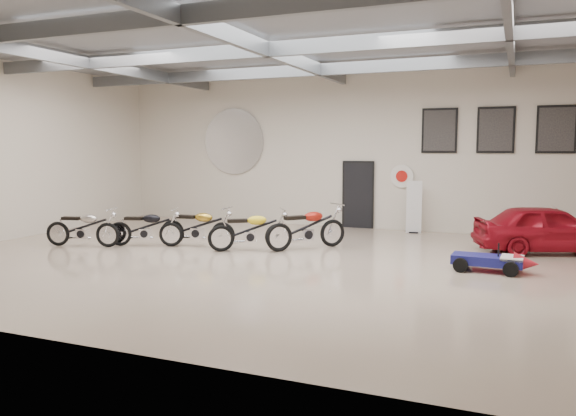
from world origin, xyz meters
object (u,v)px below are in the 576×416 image
at_px(motorcycle_black, 145,227).
at_px(motorcycle_yellow, 250,230).
at_px(go_kart, 495,257).
at_px(motorcycle_silver, 82,227).
at_px(motorcycle_gold, 197,226).
at_px(banner_stand, 414,205).
at_px(motorcycle_red, 306,227).
at_px(vintage_car, 548,229).

bearing_deg(motorcycle_black, motorcycle_yellow, -8.65).
distance_m(motorcycle_yellow, go_kart, 5.84).
relative_size(motorcycle_silver, motorcycle_gold, 0.95).
xyz_separation_m(banner_stand, motorcycle_yellow, (-3.32, -4.52, -0.31)).
xyz_separation_m(motorcycle_gold, motorcycle_yellow, (1.52, 0.01, -0.01)).
height_order(motorcycle_black, motorcycle_red, motorcycle_red).
distance_m(go_kart, vintage_car, 3.05).
bearing_deg(motorcycle_gold, motorcycle_silver, -161.92).
relative_size(banner_stand, motorcycle_silver, 0.84).
relative_size(motorcycle_yellow, motorcycle_red, 0.92).
xyz_separation_m(banner_stand, motorcycle_silver, (-7.64, -5.67, -0.32)).
distance_m(motorcycle_silver, motorcycle_red, 5.88).
distance_m(motorcycle_yellow, vintage_car, 7.41).
xyz_separation_m(motorcycle_yellow, motorcycle_red, (1.25, 0.73, 0.04)).
height_order(banner_stand, motorcycle_gold, banner_stand).
height_order(banner_stand, vintage_car, banner_stand).
bearing_deg(motorcycle_silver, vintage_car, 4.35).
bearing_deg(motorcycle_yellow, motorcycle_silver, 161.07).
bearing_deg(motorcycle_silver, motorcycle_black, 10.79).
height_order(motorcycle_yellow, go_kart, motorcycle_yellow).
distance_m(banner_stand, motorcycle_yellow, 5.62).
xyz_separation_m(go_kart, vintage_car, (1.13, 2.82, 0.28)).
xyz_separation_m(motorcycle_silver, motorcycle_yellow, (4.32, 1.15, 0.02)).
distance_m(motorcycle_black, motorcycle_red, 4.26).
relative_size(banner_stand, motorcycle_black, 0.85).
relative_size(motorcycle_yellow, go_kart, 1.18).
xyz_separation_m(banner_stand, vintage_car, (3.63, -1.97, -0.24)).
relative_size(motorcycle_black, vintage_car, 0.56).
relative_size(motorcycle_silver, vintage_car, 0.57).
xyz_separation_m(banner_stand, motorcycle_red, (-2.07, -3.79, -0.26)).
bearing_deg(motorcycle_yellow, motorcycle_red, -3.52).
bearing_deg(motorcycle_red, motorcycle_yellow, 160.95).
height_order(banner_stand, go_kart, banner_stand).
bearing_deg(motorcycle_gold, go_kart, -6.08).
bearing_deg(banner_stand, motorcycle_black, -153.00).
bearing_deg(motorcycle_red, motorcycle_gold, 145.59).
xyz_separation_m(motorcycle_black, motorcycle_yellow, (2.83, 0.47, 0.02)).
relative_size(banner_stand, vintage_car, 0.48).
relative_size(motorcycle_silver, go_kart, 1.15).
xyz_separation_m(motorcycle_black, vintage_car, (9.79, 3.03, 0.09)).
xyz_separation_m(motorcycle_black, motorcycle_gold, (1.31, 0.46, 0.03)).
distance_m(motorcycle_gold, go_kart, 7.36).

